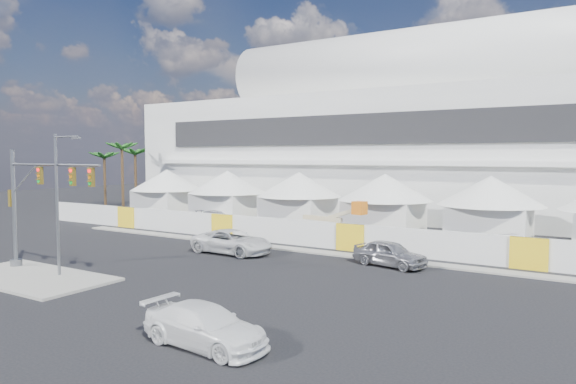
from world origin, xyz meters
The scene contains 15 objects.
ground centered at (0.00, 0.00, 0.00)m, with size 160.00×160.00×0.00m, color black.
median_island centered at (-6.00, -3.00, 0.07)m, with size 10.00×5.00×0.15m, color gray.
far_curb centered at (20.00, 12.50, 0.06)m, with size 80.00×1.20×0.12m, color gray.
stadium centered at (8.71, 41.50, 9.45)m, with size 80.00×24.80×21.98m.
tent_row centered at (0.50, 24.00, 3.15)m, with size 53.40×8.40×5.40m.
hoarding_fence centered at (6.00, 14.50, 1.00)m, with size 70.00×0.25×2.00m, color silver.
palm_cluster centered at (-33.46, 29.50, 6.88)m, with size 10.60×10.60×8.55m.
sedan_silver centered at (10.35, 10.88, 0.82)m, with size 4.82×1.94×1.64m, color #A1A1A6.
pickup_curb centered at (-0.83, 9.08, 0.85)m, with size 6.09×2.81×1.69m, color silver.
pickup_near centered at (9.42, -5.79, 0.75)m, with size 5.19×2.11×1.51m, color white.
lot_car_a centered at (16.67, 17.61, 0.78)m, with size 4.76×1.66×1.57m, color silver.
lot_car_c centered at (-11.68, 20.49, 0.71)m, with size 4.86×1.98×1.41m, color silver.
traffic_mast centered at (-7.56, -1.84, 4.13)m, with size 8.51×0.70×7.25m.
streetlight_median centered at (-4.57, -1.99, 4.80)m, with size 2.24×0.22×8.10m.
boom_lift centered at (2.11, 16.61, 0.96)m, with size 7.19×2.20×3.58m.
Camera 1 is at (21.67, -19.91, 6.98)m, focal length 32.00 mm.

